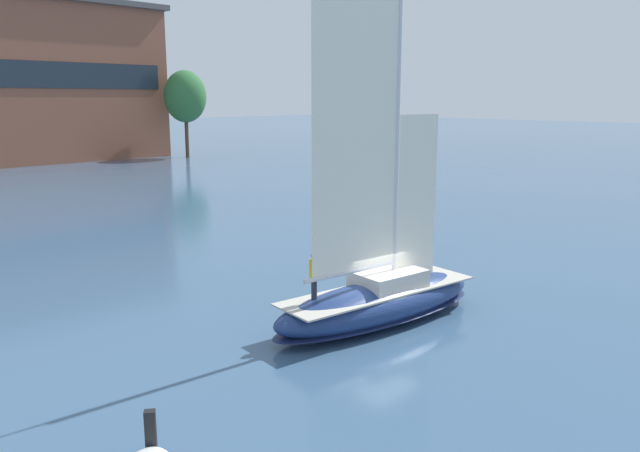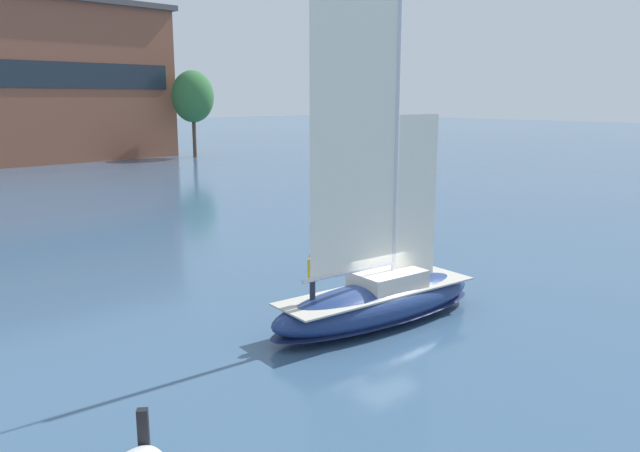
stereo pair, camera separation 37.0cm
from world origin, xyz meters
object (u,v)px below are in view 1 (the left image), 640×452
at_px(sailboat_moored_mid_channel, 344,160).
at_px(channel_buoy, 421,236).
at_px(sailboat_main, 379,296).
at_px(tree_shore_left, 185,97).

height_order(sailboat_moored_mid_channel, channel_buoy, sailboat_moored_mid_channel).
relative_size(sailboat_moored_mid_channel, channel_buoy, 4.64).
xyz_separation_m(sailboat_main, sailboat_moored_mid_channel, (39.63, 37.58, -0.42)).
xyz_separation_m(tree_shore_left, sailboat_moored_mid_channel, (7.96, -21.79, -7.59)).
distance_m(sailboat_moored_mid_channel, channel_buoy, 43.42).
distance_m(tree_shore_left, sailboat_main, 67.67).
xyz_separation_m(tree_shore_left, sailboat_main, (-31.67, -59.37, -7.17)).
relative_size(tree_shore_left, sailboat_moored_mid_channel, 1.35).
relative_size(tree_shore_left, sailboat_main, 0.93).
bearing_deg(tree_shore_left, sailboat_moored_mid_channel, -69.93).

